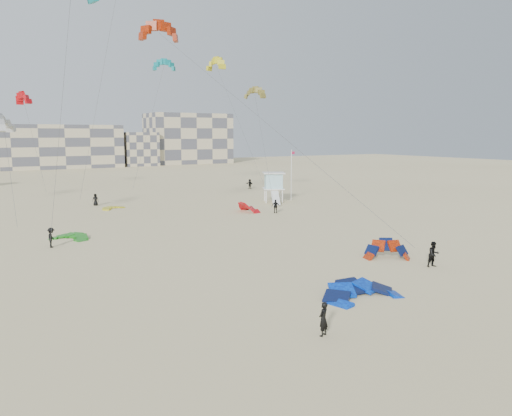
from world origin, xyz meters
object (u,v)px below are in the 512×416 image
kitesurfer_main (323,319)px  lifeguard_tower_near (274,187)px  kite_ground_blue (363,297)px  kite_ground_orange (387,259)px

kitesurfer_main → lifeguard_tower_near: lifeguard_tower_near is taller
kite_ground_blue → kitesurfer_main: (-5.43, -3.24, 0.81)m
kite_ground_blue → kite_ground_orange: 9.84m
kite_ground_blue → kite_ground_orange: bearing=40.0°
kitesurfer_main → lifeguard_tower_near: 46.73m
kite_ground_orange → lifeguard_tower_near: bearing=105.4°
lifeguard_tower_near → kite_ground_blue: bearing=-89.0°
kite_ground_orange → lifeguard_tower_near: (9.90, 31.41, 2.05)m
kitesurfer_main → lifeguard_tower_near: size_ratio=0.26×
kite_ground_orange → kite_ground_blue: bearing=-110.2°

